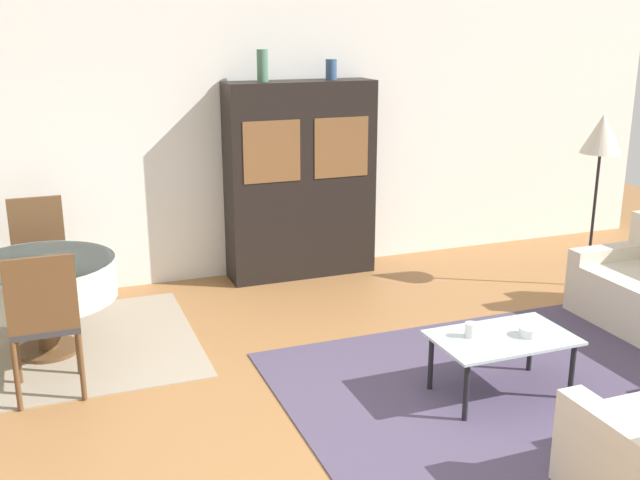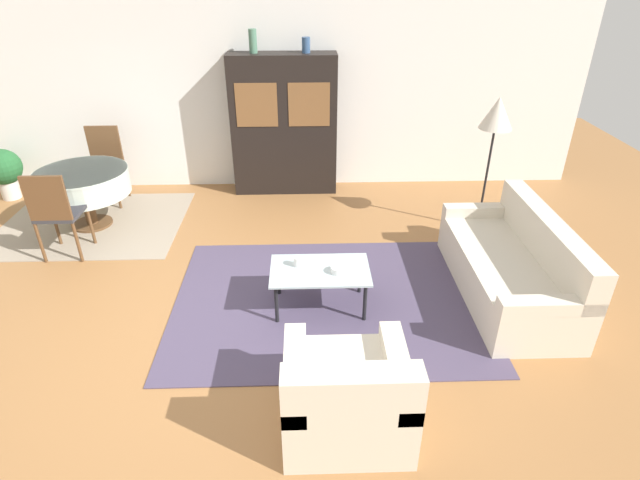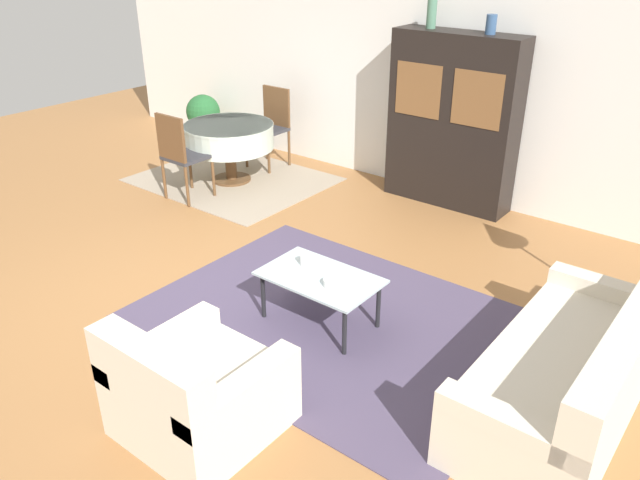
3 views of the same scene
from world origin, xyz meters
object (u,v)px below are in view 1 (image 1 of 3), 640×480
at_px(vase_tall, 262,66).
at_px(coffee_table, 502,342).
at_px(dining_chair_far, 39,251).
at_px(cup, 471,330).
at_px(bowl, 529,332).
at_px(dining_table, 41,281).
at_px(dining_chair_near, 44,316).
at_px(vase_short, 331,70).
at_px(floor_lamp, 601,141).
at_px(display_cabinet, 300,180).

bearing_deg(vase_tall, coffee_table, -75.19).
bearing_deg(dining_chair_far, coffee_table, 137.73).
distance_m(coffee_table, cup, 0.24).
distance_m(bowl, vase_tall, 3.49).
bearing_deg(dining_table, bowl, -31.82).
bearing_deg(dining_chair_near, cup, -20.18).
distance_m(dining_chair_far, vase_short, 3.13).
bearing_deg(dining_chair_far, vase_short, -173.63).
bearing_deg(floor_lamp, vase_tall, 154.80).
xyz_separation_m(floor_lamp, vase_short, (-2.14, 1.33, 0.61)).
bearing_deg(dining_chair_near, coffee_table, -20.06).
distance_m(coffee_table, floor_lamp, 2.78).
bearing_deg(dining_chair_near, dining_chair_far, 90.00).
bearing_deg(bowl, dining_chair_far, 138.74).
height_order(dining_chair_near, cup, dining_chair_near).
bearing_deg(coffee_table, vase_short, 91.70).
distance_m(coffee_table, dining_chair_far, 3.86).
distance_m(dining_chair_near, floor_lamp, 5.00).
bearing_deg(cup, bowl, -18.63).
xyz_separation_m(dining_chair_far, vase_short, (2.77, 0.31, 1.42)).
distance_m(display_cabinet, vase_tall, 1.16).
bearing_deg(bowl, cup, 161.37).
height_order(coffee_table, bowl, bowl).
height_order(cup, bowl, cup).
relative_size(dining_table, vase_tall, 3.78).
distance_m(dining_table, bowl, 3.56).
relative_size(display_cabinet, dining_chair_near, 1.87).
bearing_deg(display_cabinet, cup, -85.98).
relative_size(dining_chair_far, vase_tall, 3.50).
xyz_separation_m(dining_chair_far, floor_lamp, (4.91, -1.02, 0.81)).
xyz_separation_m(dining_table, dining_chair_far, (0.00, 0.78, 0.01)).
bearing_deg(display_cabinet, bowl, -79.03).
relative_size(floor_lamp, bowl, 11.50).
xyz_separation_m(coffee_table, dining_table, (-2.86, 1.82, 0.20)).
relative_size(cup, bowl, 0.68).
height_order(coffee_table, dining_chair_near, dining_chair_near).
distance_m(dining_chair_near, vase_short, 3.63).
bearing_deg(floor_lamp, dining_chair_near, -173.78).
height_order(floor_lamp, bowl, floor_lamp).
bearing_deg(dining_table, cup, -33.45).
bearing_deg(display_cabinet, dining_chair_far, -172.83).
height_order(dining_table, dining_chair_near, dining_chair_near).
bearing_deg(vase_short, display_cabinet, -179.83).
xyz_separation_m(cup, vase_short, (0.12, 2.84, 1.53)).
xyz_separation_m(coffee_table, cup, (-0.21, 0.07, 0.09)).
relative_size(coffee_table, dining_chair_far, 0.91).
relative_size(coffee_table, bowl, 6.53).
height_order(dining_chair_far, vase_short, vase_short).
xyz_separation_m(dining_chair_near, vase_tall, (2.09, 1.86, 1.47)).
xyz_separation_m(floor_lamp, cup, (-2.26, -1.51, -0.92)).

